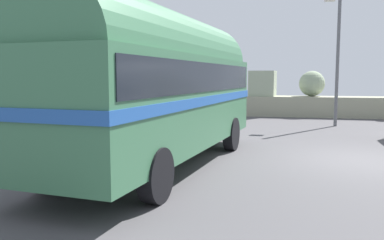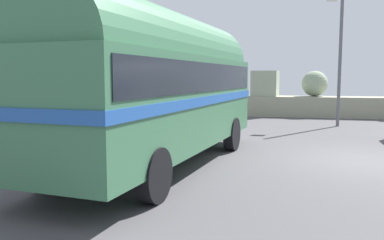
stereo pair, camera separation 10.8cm
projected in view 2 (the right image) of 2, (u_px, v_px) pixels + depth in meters
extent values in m
cube|color=#49474A|center=(362.00, 161.00, 10.16)|extent=(32.00, 26.00, 0.02)
cube|color=gray|center=(321.00, 107.00, 21.53)|extent=(31.36, 1.80, 1.10)
cube|color=gray|center=(99.00, 84.00, 24.29)|extent=(1.59, 1.61, 1.20)
sphere|color=gray|center=(142.00, 88.00, 23.32)|extent=(0.86, 0.86, 0.86)
sphere|color=gray|center=(203.00, 87.00, 22.78)|extent=(0.99, 0.99, 0.99)
cube|color=#96A387|center=(265.00, 83.00, 22.05)|extent=(1.53, 1.47, 1.39)
sphere|color=gray|center=(315.00, 84.00, 21.69)|extent=(1.38, 1.38, 1.38)
cylinder|color=black|center=(163.00, 131.00, 12.37)|extent=(0.40, 0.99, 0.96)
cylinder|color=black|center=(232.00, 134.00, 11.60)|extent=(0.40, 0.99, 0.96)
cylinder|color=black|center=(48.00, 165.00, 7.51)|extent=(0.40, 0.99, 0.96)
cylinder|color=black|center=(154.00, 175.00, 6.75)|extent=(0.40, 0.99, 0.96)
cube|color=#396C4A|center=(159.00, 102.00, 9.44)|extent=(3.47, 8.64, 2.10)
cylinder|color=#396C4A|center=(159.00, 57.00, 9.33)|extent=(3.23, 8.28, 2.20)
cube|color=#22529D|center=(159.00, 99.00, 9.44)|extent=(3.53, 8.73, 0.20)
cube|color=black|center=(159.00, 77.00, 9.38)|extent=(3.46, 8.31, 0.64)
cube|color=silver|center=(213.00, 120.00, 13.52)|extent=(2.28, 0.45, 0.28)
cylinder|color=#5B5B60|center=(340.00, 61.00, 17.03)|extent=(0.14, 0.14, 5.67)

